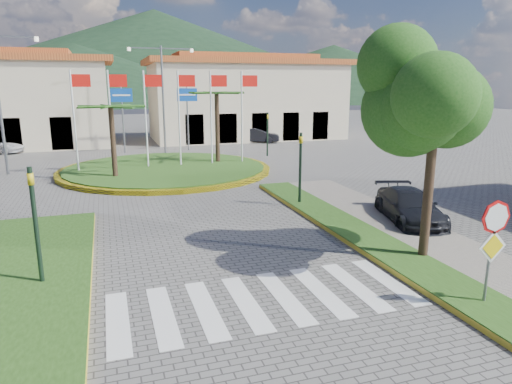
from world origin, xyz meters
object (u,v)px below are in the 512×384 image
object	(u,v)px
roundabout_island	(166,169)
car_side_right	(409,207)
deciduous_tree	(438,84)
stop_sign	(493,236)
car_dark_a	(87,140)
car_dark_b	(257,135)

from	to	relation	value
roundabout_island	car_side_right	size ratio (longest dim) A/B	2.94
roundabout_island	deciduous_tree	xyz separation A→B (m)	(5.50, -17.00, 5.00)
car_side_right	stop_sign	bearing A→B (deg)	-96.12
car_dark_a	car_dark_b	xyz separation A→B (m)	(14.68, -1.78, 0.07)
car_dark_a	car_side_right	xyz separation A→B (m)	(12.36, -27.28, 0.03)
stop_sign	car_side_right	world-z (taller)	stop_sign
roundabout_island	car_dark_b	xyz separation A→B (m)	(9.82, 11.90, 0.49)
stop_sign	car_side_right	xyz separation A→B (m)	(2.60, 6.44, -1.16)
roundabout_island	car_dark_b	bearing A→B (deg)	50.47
deciduous_tree	car_dark_b	bearing A→B (deg)	81.49
roundabout_island	car_dark_a	world-z (taller)	roundabout_island
roundabout_island	car_side_right	world-z (taller)	roundabout_island
stop_sign	deciduous_tree	size ratio (longest dim) A/B	0.39
car_dark_a	stop_sign	bearing A→B (deg)	-146.04
stop_sign	deciduous_tree	world-z (taller)	deciduous_tree
roundabout_island	car_dark_b	distance (m)	15.44
car_dark_a	roundabout_island	bearing A→B (deg)	-142.62
car_dark_b	stop_sign	bearing A→B (deg)	-165.22
car_dark_a	car_dark_b	bearing A→B (deg)	-79.10
stop_sign	deciduous_tree	xyz separation A→B (m)	(0.60, 3.04, 3.38)
roundabout_island	stop_sign	distance (m)	20.69
stop_sign	car_dark_a	world-z (taller)	stop_sign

